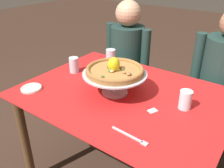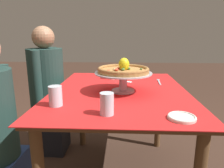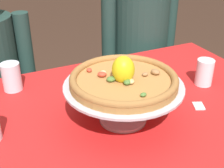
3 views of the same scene
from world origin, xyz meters
name	(u,v)px [view 2 (image 2 of 3)]	position (x,y,z in m)	size (l,w,h in m)	color
dining_table	(119,104)	(0.00, 0.00, 0.65)	(1.27, 0.95, 0.76)	brown
pizza_stand	(123,78)	(-0.05, -0.02, 0.86)	(0.39, 0.39, 0.14)	#B7B7C1
pizza	(123,69)	(-0.05, -0.03, 0.92)	(0.35, 0.35, 0.10)	#AD753D
water_glass_side_right	(113,74)	(0.37, 0.06, 0.81)	(0.07, 0.07, 0.11)	white
water_glass_back_left	(56,97)	(-0.35, 0.35, 0.81)	(0.07, 0.07, 0.11)	silver
water_glass_side_left	(107,105)	(-0.47, 0.06, 0.81)	(0.07, 0.07, 0.11)	silver
side_plate	(182,117)	(-0.51, -0.30, 0.77)	(0.13, 0.13, 0.02)	silver
dinner_fork	(159,82)	(0.26, -0.33, 0.76)	(0.20, 0.03, 0.01)	#B7B7C1
sugar_packet	(128,82)	(0.24, -0.07, 0.76)	(0.05, 0.04, 0.01)	white
diner_right	(48,95)	(0.43, 0.69, 0.58)	(0.48, 0.33, 1.22)	black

